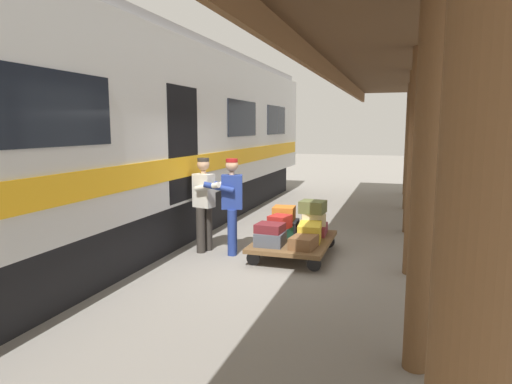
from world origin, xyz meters
name	(u,v)px	position (x,y,z in m)	size (l,w,h in m)	color
ground_plane	(287,262)	(0.00, 0.00, 0.00)	(60.00, 60.00, 0.00)	gray
platform_canopy	(417,57)	(-1.91, 0.00, 3.25)	(3.20, 18.10, 3.56)	brown
train_car	(111,137)	(3.37, 0.00, 2.06)	(3.02, 17.43, 4.00)	silver
luggage_cart	(294,242)	(-0.03, -0.38, 0.25)	(1.26, 1.83, 0.30)	brown
suitcase_teal_softside	(278,233)	(0.25, -0.38, 0.39)	(0.37, 0.53, 0.18)	#1E666B
suitcase_burgundy_valise	(315,229)	(-0.31, -0.88, 0.39)	(0.41, 0.59, 0.18)	maroon
suitcase_slate_roller	(270,239)	(0.25, 0.12, 0.41)	(0.46, 0.46, 0.22)	#4C515B
suitcase_black_hardshell	(285,226)	(0.25, -0.88, 0.41)	(0.47, 0.52, 0.22)	black
suitcase_yellow_case	(310,232)	(-0.31, -0.38, 0.45)	(0.38, 0.61, 0.30)	gold
suitcase_brown_leather	(304,242)	(-0.31, 0.12, 0.39)	(0.37, 0.52, 0.20)	brown
suitcase_cream_canvas	(314,218)	(-0.28, -0.87, 0.59)	(0.43, 0.39, 0.23)	beige
suitcase_orange_carryall	(284,213)	(0.28, -0.90, 0.65)	(0.39, 0.40, 0.26)	#CC6B23
suitcase_red_plastic	(280,222)	(0.22, -0.38, 0.59)	(0.31, 0.38, 0.23)	#AD231E
suitcase_maroon_trunk	(270,228)	(0.26, 0.12, 0.59)	(0.44, 0.39, 0.14)	maroon
suitcase_olive_duffel	(313,207)	(-0.27, -0.83, 0.81)	(0.44, 0.40, 0.22)	brown
porter_in_overalls	(231,203)	(1.06, -0.16, 0.93)	(0.73, 0.56, 1.70)	navy
porter_by_door	(205,201)	(1.56, -0.15, 0.93)	(0.73, 0.55, 1.70)	#332D28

